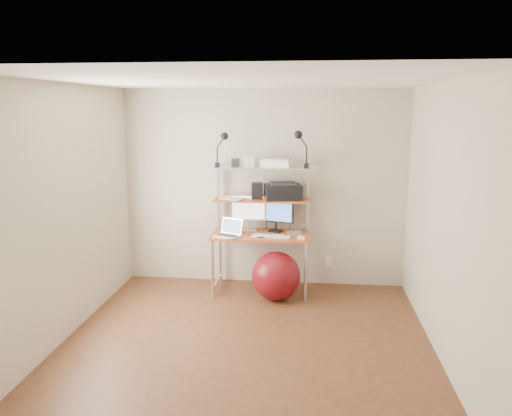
{
  "coord_description": "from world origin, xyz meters",
  "views": [
    {
      "loc": [
        0.59,
        -4.48,
        2.27
      ],
      "look_at": [
        -0.03,
        1.15,
        1.12
      ],
      "focal_mm": 35.0,
      "sensor_mm": 36.0,
      "label": 1
    }
  ],
  "objects_px": {
    "laptop": "(230,232)",
    "monitor_silver": "(249,210)",
    "exercise_ball": "(276,276)",
    "monitor_black": "(276,213)",
    "printer": "(283,191)"
  },
  "relations": [
    {
      "from": "laptop",
      "to": "monitor_silver",
      "type": "bearing_deg",
      "value": 82.0
    },
    {
      "from": "monitor_silver",
      "to": "exercise_ball",
      "type": "relative_size",
      "value": 0.84
    },
    {
      "from": "monitor_silver",
      "to": "monitor_black",
      "type": "xyz_separation_m",
      "value": [
        0.34,
        -0.01,
        -0.03
      ]
    },
    {
      "from": "monitor_silver",
      "to": "printer",
      "type": "distance_m",
      "value": 0.49
    },
    {
      "from": "monitor_black",
      "to": "laptop",
      "type": "bearing_deg",
      "value": -134.56
    },
    {
      "from": "monitor_black",
      "to": "printer",
      "type": "height_order",
      "value": "printer"
    },
    {
      "from": "monitor_black",
      "to": "exercise_ball",
      "type": "distance_m",
      "value": 0.79
    },
    {
      "from": "monitor_silver",
      "to": "laptop",
      "type": "bearing_deg",
      "value": -130.97
    },
    {
      "from": "laptop",
      "to": "exercise_ball",
      "type": "xyz_separation_m",
      "value": [
        0.57,
        -0.13,
        -0.49
      ]
    },
    {
      "from": "laptop",
      "to": "printer",
      "type": "height_order",
      "value": "printer"
    },
    {
      "from": "monitor_black",
      "to": "laptop",
      "type": "height_order",
      "value": "monitor_black"
    },
    {
      "from": "laptop",
      "to": "printer",
      "type": "xyz_separation_m",
      "value": [
        0.62,
        0.27,
        0.47
      ]
    },
    {
      "from": "monitor_black",
      "to": "exercise_ball",
      "type": "bearing_deg",
      "value": -67.08
    },
    {
      "from": "laptop",
      "to": "monitor_black",
      "type": "bearing_deg",
      "value": 53.5
    },
    {
      "from": "monitor_black",
      "to": "exercise_ball",
      "type": "relative_size",
      "value": 0.79
    }
  ]
}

